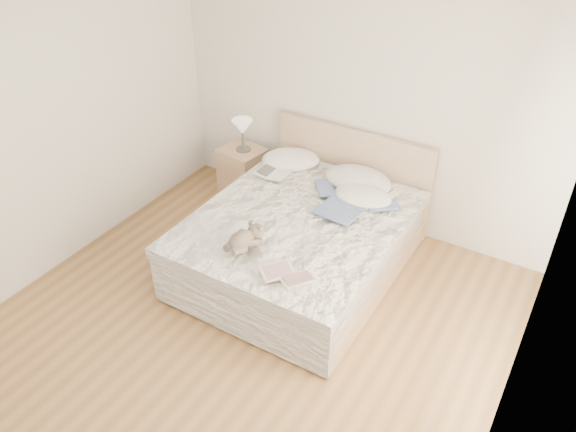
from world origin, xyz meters
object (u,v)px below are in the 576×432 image
at_px(nightstand, 243,172).
at_px(table_lamp, 243,129).
at_px(bed, 303,239).
at_px(teddy_bear, 242,246).
at_px(photo_book, 273,174).
at_px(childrens_book, 288,276).

xyz_separation_m(nightstand, table_lamp, (0.02, -0.00, 0.53)).
relative_size(nightstand, table_lamp, 1.59).
bearing_deg(bed, teddy_bear, -101.72).
height_order(photo_book, childrens_book, same).
distance_m(nightstand, teddy_bear, 1.88).
distance_m(table_lamp, teddy_bear, 1.84).
bearing_deg(bed, table_lamp, 147.18).
height_order(bed, table_lamp, bed).
relative_size(bed, table_lamp, 6.09).
bearing_deg(nightstand, bed, -32.39).
xyz_separation_m(nightstand, childrens_book, (1.55, -1.61, 0.35)).
height_order(photo_book, teddy_bear, teddy_bear).
height_order(bed, childrens_book, bed).
bearing_deg(teddy_bear, nightstand, 133.81).
bearing_deg(nightstand, teddy_bear, -54.95).
xyz_separation_m(nightstand, photo_book, (0.64, -0.37, 0.35)).
relative_size(photo_book, childrens_book, 0.88).
bearing_deg(childrens_book, nightstand, 171.18).
height_order(nightstand, photo_book, photo_book).
relative_size(nightstand, childrens_book, 1.51).
height_order(bed, nightstand, bed).
xyz_separation_m(bed, childrens_book, (0.34, -0.84, 0.32)).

